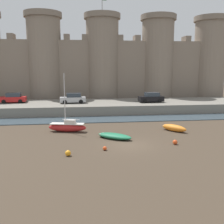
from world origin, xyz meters
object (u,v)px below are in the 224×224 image
Objects in this scene: mooring_buoy_off_centre at (105,148)px; car_quay_east at (13,98)px; rowboat_midflat_left at (174,128)px; mooring_buoy_mid_mud at (175,142)px; sailboat_foreground_left at (68,127)px; car_quay_west at (151,98)px; rowboat_foreground_right at (115,136)px; mooring_buoy_near_channel at (68,153)px; car_quay_centre_east at (73,98)px.

car_quay_east is at bearing 120.33° from mooring_buoy_off_centre.
mooring_buoy_mid_mud is (-1.77, -5.10, -0.17)m from rowboat_midflat_left.
sailboat_foreground_left is 12.19m from mooring_buoy_mid_mud.
car_quay_west is (2.89, 19.04, 2.06)m from mooring_buoy_mid_mud.
rowboat_foreground_right is (4.92, -3.67, -0.29)m from sailboat_foreground_left.
sailboat_foreground_left is at bearing 148.40° from mooring_buoy_mid_mud.
mooring_buoy_off_centre is 25.72m from car_quay_east.
car_quay_east is (-14.31, 18.46, 1.99)m from rowboat_foreground_right.
car_quay_west reaches higher than mooring_buoy_near_channel.
rowboat_midflat_left is 12.22m from sailboat_foreground_left.
car_quay_east is (-12.95, 22.13, 2.11)m from mooring_buoy_off_centre.
mooring_buoy_near_channel is 10.20m from mooring_buoy_mid_mud.
rowboat_midflat_left is 6.72× the size of mooring_buoy_mid_mud.
mooring_buoy_mid_mud is (9.99, 2.06, -0.01)m from mooring_buoy_near_channel.
car_quay_east is at bearing 133.02° from mooring_buoy_mid_mud.
car_quay_centre_east is at bearing 90.05° from mooring_buoy_near_channel.
car_quay_east reaches higher than mooring_buoy_off_centre.
mooring_buoy_near_channel is at bearing -133.49° from rowboat_foreground_right.
sailboat_foreground_left is 14.56× the size of mooring_buoy_mid_mud.
car_quay_centre_east is at bearing 129.26° from rowboat_midflat_left.
mooring_buoy_off_centre is 20.82m from car_quay_centre_east.
rowboat_foreground_right is 8.50× the size of mooring_buoy_mid_mud.
sailboat_foreground_left is 1.58× the size of car_quay_east.
mooring_buoy_mid_mud is at bearing -109.18° from rowboat_midflat_left.
rowboat_midflat_left is 0.73× the size of car_quay_centre_east.
mooring_buoy_near_channel is 0.11× the size of car_quay_centre_east.
mooring_buoy_near_channel is at bearing -160.64° from mooring_buoy_off_centre.
mooring_buoy_off_centre is 0.09× the size of car_quay_east.
sailboat_foreground_left is 13.25m from car_quay_centre_east.
rowboat_foreground_right is (-7.23, -2.39, -0.10)m from rowboat_midflat_left.
car_quay_east is (-22.66, 2.14, 0.00)m from car_quay_west.
sailboat_foreground_left is at bearing 173.98° from rowboat_midflat_left.
mooring_buoy_off_centre is (-1.36, -3.67, -0.12)m from rowboat_foreground_right.
car_quay_west is (9.71, 19.99, 2.11)m from mooring_buoy_off_centre.
sailboat_foreground_left is at bearing -57.60° from car_quay_east.
rowboat_midflat_left is at bearing 35.15° from mooring_buoy_off_centre.
car_quay_centre_east is 9.90m from car_quay_east.
sailboat_foreground_left reaches higher than mooring_buoy_near_channel.
sailboat_foreground_left is 8.16m from mooring_buoy_off_centre.
mooring_buoy_near_channel is 1.06× the size of mooring_buoy_mid_mud.
sailboat_foreground_left is at bearing 92.63° from mooring_buoy_near_channel.
car_quay_east reaches higher than mooring_buoy_mid_mud.
mooring_buoy_near_channel is at bearing -168.33° from mooring_buoy_mid_mud.
mooring_buoy_mid_mud is at bearing 11.67° from mooring_buoy_near_channel.
rowboat_foreground_right is 0.92× the size of car_quay_west.
mooring_buoy_off_centre is (3.17, 1.11, -0.06)m from mooring_buoy_near_channel.
rowboat_midflat_left reaches higher than mooring_buoy_near_channel.
sailboat_foreground_left is at bearing 143.32° from rowboat_foreground_right.
rowboat_midflat_left is 5.41m from mooring_buoy_mid_mud.
car_quay_centre_east is (-0.02, 21.58, 2.05)m from mooring_buoy_near_channel.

